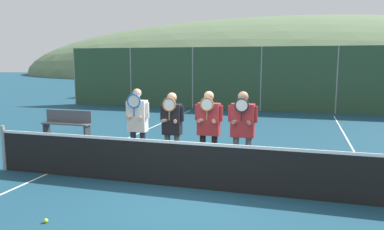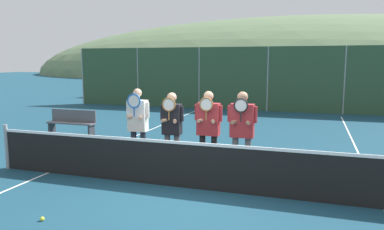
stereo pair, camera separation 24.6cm
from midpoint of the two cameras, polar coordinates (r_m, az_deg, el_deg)
name	(u,v)px [view 2 (the right image)]	position (r m, az deg, el deg)	size (l,w,h in m)	color
ground_plane	(193,189)	(7.42, 1.12, -11.14)	(120.00, 120.00, 0.00)	navy
hill_distant	(301,75)	(66.79, 16.36, 5.84)	(98.18, 54.54, 19.09)	#5B7551
clubhouse_building	(294,74)	(26.01, 15.61, 6.08)	(22.95, 5.50, 3.17)	tan
fence_back	(268,79)	(18.68, 11.82, 5.37)	(21.00, 0.06, 3.15)	gray
tennis_net	(193,165)	(7.28, 1.13, -7.59)	(9.09, 0.09, 1.02)	gray
court_line_left_sideline	(116,144)	(11.37, -10.87, -4.38)	(0.05, 16.00, 0.01)	white
court_line_right_sideline	(363,163)	(10.10, 25.27, -6.65)	(0.05, 16.00, 0.01)	white
player_leftmost	(138,123)	(8.50, -7.44, -1.14)	(0.56, 0.34, 1.85)	#232838
player_center_left	(172,126)	(8.23, -2.24, -1.61)	(0.55, 0.34, 1.78)	#56565B
player_center_right	(208,126)	(8.05, 3.37, -1.61)	(0.61, 0.34, 1.83)	black
player_rightmost	(242,127)	(7.87, 8.51, -1.80)	(0.62, 0.34, 1.84)	#56565B
car_far_left	(162,86)	(22.86, -4.36, 4.39)	(4.79, 2.04, 1.81)	#B2B7BC
car_left_of_center	(245,89)	(21.45, 8.48, 3.93)	(4.01, 1.91, 1.70)	black
car_center	(341,92)	(20.98, 22.02, 3.33)	(4.54, 1.96, 1.70)	silver
bench_courtside	(72,122)	(13.00, -17.30, -0.97)	(1.70, 0.36, 0.85)	#515156
tennis_ball_on_court	(42,219)	(6.42, -20.81, -14.58)	(0.07, 0.07, 0.07)	#CCDB33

